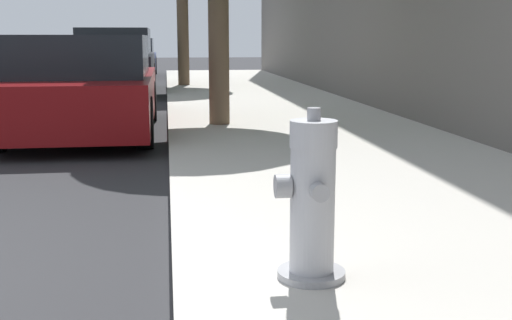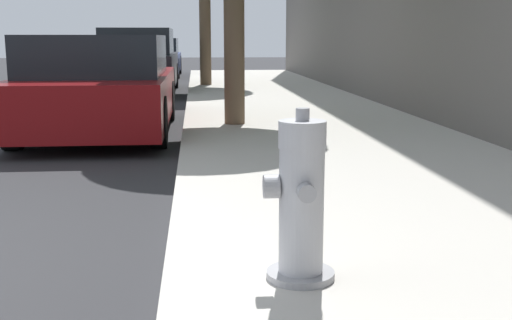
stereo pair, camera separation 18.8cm
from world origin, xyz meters
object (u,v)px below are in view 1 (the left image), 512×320
at_px(fire_hydrant, 312,203).
at_px(parked_car_mid, 117,62).
at_px(parked_car_far, 130,58).
at_px(parked_car_near, 83,87).

xyz_separation_m(fire_hydrant, parked_car_mid, (-1.82, 12.64, 0.20)).
distance_m(fire_hydrant, parked_car_mid, 12.77).
xyz_separation_m(parked_car_mid, parked_car_far, (-0.05, 6.63, -0.10)).
bearing_deg(parked_car_near, fire_hydrant, -73.41).
height_order(fire_hydrant, parked_car_mid, parked_car_mid).
height_order(fire_hydrant, parked_car_near, parked_car_near).
height_order(parked_car_near, parked_car_mid, parked_car_mid).
bearing_deg(parked_car_far, fire_hydrant, -84.45).
bearing_deg(parked_car_mid, fire_hydrant, -81.81).
bearing_deg(parked_car_far, parked_car_near, -89.61).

